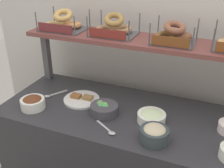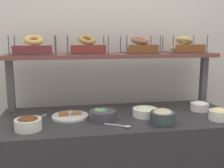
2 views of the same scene
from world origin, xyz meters
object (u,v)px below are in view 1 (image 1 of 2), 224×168
(bowl_veggie_mix, at_px, (104,109))
(bagel_basket_sesame, at_px, (63,23))
(serving_plate_white, at_px, (82,99))
(serving_spoon_by_edge, at_px, (108,130))
(bowl_tuna_salad, at_px, (154,134))
(serving_spoon_near_plate, at_px, (52,95))
(bowl_chocolate_spread, at_px, (33,102))
(bagel_basket_cinnamon_raisin, at_px, (174,35))
(bowl_scallion_spread, at_px, (151,117))
(bagel_basket_everything, at_px, (114,28))

(bowl_veggie_mix, distance_m, bagel_basket_sesame, 0.72)
(serving_plate_white, bearing_deg, serving_spoon_by_edge, -39.46)
(bowl_veggie_mix, relative_size, serving_spoon_by_edge, 1.14)
(bowl_tuna_salad, relative_size, serving_spoon_near_plate, 1.05)
(bowl_chocolate_spread, distance_m, bowl_veggie_mix, 0.49)
(bowl_chocolate_spread, bearing_deg, bagel_basket_sesame, 89.19)
(serving_spoon_near_plate, relative_size, bagel_basket_cinnamon_raisin, 0.57)
(serving_plate_white, relative_size, serving_spoon_near_plate, 1.66)
(bowl_chocolate_spread, height_order, bowl_scallion_spread, bowl_chocolate_spread)
(bowl_tuna_salad, xyz_separation_m, serving_spoon_near_plate, (-0.82, 0.23, -0.04))
(bowl_tuna_salad, xyz_separation_m, serving_spoon_by_edge, (-0.27, -0.01, -0.04))
(serving_plate_white, xyz_separation_m, bagel_basket_sesame, (-0.25, 0.23, 0.47))
(bagel_basket_sesame, bearing_deg, bowl_chocolate_spread, -90.81)
(bowl_chocolate_spread, height_order, bowl_tuna_salad, bowl_tuna_salad)
(bowl_tuna_salad, bearing_deg, serving_spoon_near_plate, 164.57)
(bowl_veggie_mix, height_order, bagel_basket_cinnamon_raisin, bagel_basket_cinnamon_raisin)
(serving_plate_white, bearing_deg, bowl_tuna_salad, -22.77)
(bagel_basket_cinnamon_raisin, bearing_deg, bagel_basket_sesame, -179.86)
(serving_spoon_by_edge, bearing_deg, serving_spoon_near_plate, 156.37)
(serving_spoon_near_plate, bearing_deg, bowl_chocolate_spread, -96.86)
(serving_spoon_by_edge, relative_size, bagel_basket_cinnamon_raisin, 0.59)
(bowl_veggie_mix, bearing_deg, bowl_scallion_spread, 5.13)
(bowl_chocolate_spread, bearing_deg, bowl_veggie_mix, 14.32)
(bowl_chocolate_spread, bearing_deg, bagel_basket_cinnamon_raisin, 28.76)
(bowl_tuna_salad, bearing_deg, bowl_scallion_spread, 109.19)
(bowl_tuna_salad, distance_m, bagel_basket_sesame, 1.06)
(bowl_veggie_mix, bearing_deg, bagel_basket_sesame, 144.92)
(bagel_basket_sesame, bearing_deg, serving_spoon_near_plate, -86.13)
(bowl_tuna_salad, bearing_deg, serving_plate_white, 157.23)
(bagel_basket_everything, bearing_deg, bagel_basket_sesame, -178.19)
(bowl_veggie_mix, distance_m, serving_spoon_by_edge, 0.20)
(serving_plate_white, distance_m, bagel_basket_everything, 0.55)
(bowl_scallion_spread, relative_size, bagel_basket_cinnamon_raisin, 0.65)
(bowl_tuna_salad, height_order, bagel_basket_cinnamon_raisin, bagel_basket_cinnamon_raisin)
(serving_spoon_near_plate, bearing_deg, bowl_veggie_mix, -9.36)
(bagel_basket_sesame, bearing_deg, bagel_basket_everything, 1.81)
(bowl_tuna_salad, bearing_deg, bagel_basket_sesame, 150.25)
(bagel_basket_sesame, distance_m, bagel_basket_everything, 0.40)
(bowl_chocolate_spread, height_order, bagel_basket_cinnamon_raisin, bagel_basket_cinnamon_raisin)
(bowl_scallion_spread, height_order, serving_spoon_near_plate, bowl_scallion_spread)
(bowl_scallion_spread, relative_size, serving_spoon_by_edge, 1.10)
(bowl_veggie_mix, xyz_separation_m, bagel_basket_sesame, (-0.47, 0.33, 0.44))
(serving_spoon_near_plate, distance_m, bagel_basket_everything, 0.66)
(bowl_chocolate_spread, xyz_separation_m, bagel_basket_sesame, (0.01, 0.45, 0.43))
(bowl_tuna_salad, bearing_deg, bowl_chocolate_spread, 177.79)
(serving_plate_white, xyz_separation_m, bagel_basket_everything, (0.15, 0.25, 0.47))
(bowl_veggie_mix, xyz_separation_m, bagel_basket_everything, (-0.07, 0.34, 0.44))
(serving_plate_white, relative_size, bagel_basket_everything, 0.84)
(bowl_chocolate_spread, distance_m, bagel_basket_everything, 0.75)
(serving_plate_white, xyz_separation_m, serving_spoon_near_plate, (-0.23, -0.02, -0.00))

